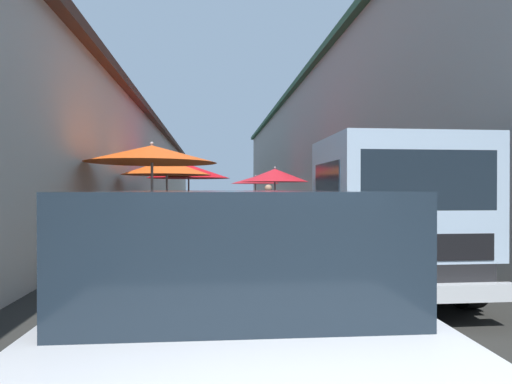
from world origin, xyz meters
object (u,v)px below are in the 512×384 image
object	(u,v)px
fruit_stall_near_right	(189,177)
delivery_truck	(376,220)
vendor_by_crates	(268,208)
fruit_stall_mid_lane	(150,169)
fruit_stall_far_right	(276,181)
fruit_stall_far_left	(166,176)
fruit_stall_near_left	(255,184)
hatchback_car	(236,303)
parked_scooter	(333,229)

from	to	relation	value
fruit_stall_near_right	delivery_truck	size ratio (longest dim) A/B	0.57
vendor_by_crates	fruit_stall_mid_lane	bearing A→B (deg)	137.00
fruit_stall_far_right	fruit_stall_far_left	xyz separation A→B (m)	(-2.66, 3.52, 0.11)
fruit_stall_far_right	delivery_truck	size ratio (longest dim) A/B	0.48
fruit_stall_near_left	hatchback_car	size ratio (longest dim) A/B	0.61
fruit_stall_mid_lane	delivery_truck	distance (m)	4.83
parked_scooter	fruit_stall_near_right	bearing A→B (deg)	43.62
fruit_stall_near_left	fruit_stall_mid_lane	xyz separation A→B (m)	(-11.45, 3.39, 0.18)
fruit_stall_near_left	vendor_by_crates	bearing A→B (deg)	176.48
fruit_stall_near_left	fruit_stall_far_right	bearing A→B (deg)	-178.92
fruit_stall_mid_lane	fruit_stall_far_left	world-z (taller)	fruit_stall_mid_lane
delivery_truck	fruit_stall_far_right	bearing A→B (deg)	0.05
fruit_stall_mid_lane	parked_scooter	xyz separation A→B (m)	(1.47, -4.31, -1.43)
fruit_stall_mid_lane	parked_scooter	bearing A→B (deg)	-71.20
fruit_stall_near_left	vendor_by_crates	distance (m)	8.41
vendor_by_crates	parked_scooter	world-z (taller)	vendor_by_crates
fruit_stall_far_left	parked_scooter	bearing A→B (deg)	-109.83
fruit_stall_near_right	fruit_stall_far_left	distance (m)	2.51
hatchback_car	fruit_stall_mid_lane	bearing A→B (deg)	13.01
fruit_stall_near_right	delivery_truck	distance (m)	9.25
vendor_by_crates	parked_scooter	bearing A→B (deg)	-138.53
vendor_by_crates	hatchback_car	bearing A→B (deg)	170.90
delivery_truck	fruit_stall_near_left	bearing A→B (deg)	0.46
fruit_stall_near_right	vendor_by_crates	bearing A→B (deg)	-135.01
delivery_truck	vendor_by_crates	xyz separation A→B (m)	(6.30, 0.63, -0.12)
fruit_stall_near_left	fruit_stall_far_left	xyz separation A→B (m)	(-8.42, 3.41, 0.14)
fruit_stall_near_right	fruit_stall_far_left	bearing A→B (deg)	168.42
fruit_stall_far_right	delivery_truck	world-z (taller)	fruit_stall_far_right
hatchback_car	fruit_stall_far_right	bearing A→B (deg)	-10.08
hatchback_car	vendor_by_crates	xyz separation A→B (m)	(9.18, -1.47, 0.18)
hatchback_car	parked_scooter	distance (m)	8.10
hatchback_car	delivery_truck	xyz separation A→B (m)	(2.87, -2.10, 0.30)
fruit_stall_near_right	parked_scooter	xyz separation A→B (m)	(-4.02, -3.83, -1.44)
fruit_stall_near_left	parked_scooter	xyz separation A→B (m)	(-9.98, -0.92, -1.25)
fruit_stall_far_right	vendor_by_crates	size ratio (longest dim) A/B	1.48
delivery_truck	fruit_stall_near_right	bearing A→B (deg)	19.19
fruit_stall_near_right	fruit_stall_near_left	world-z (taller)	fruit_stall_near_right
fruit_stall_near_right	parked_scooter	bearing A→B (deg)	-136.38
fruit_stall_far_left	vendor_by_crates	xyz separation A→B (m)	(0.06, -2.90, -0.93)
delivery_truck	fruit_stall_far_left	bearing A→B (deg)	29.48
fruit_stall_far_left	vendor_by_crates	bearing A→B (deg)	-88.86
fruit_stall_far_right	fruit_stall_mid_lane	distance (m)	6.68
fruit_stall_near_right	vendor_by_crates	distance (m)	3.53
fruit_stall_far_left	delivery_truck	distance (m)	7.22
fruit_stall_near_left	fruit_stall_near_right	bearing A→B (deg)	153.97
fruit_stall_near_left	hatchback_car	xyz separation A→B (m)	(-17.54, 1.98, -0.96)
parked_scooter	vendor_by_crates	bearing A→B (deg)	41.47
fruit_stall_far_left	hatchback_car	size ratio (longest dim) A/B	0.63
fruit_stall_near_left	delivery_truck	bearing A→B (deg)	-179.54
fruit_stall_far_right	parked_scooter	size ratio (longest dim) A/B	1.40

